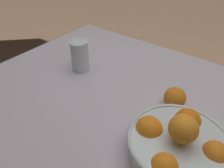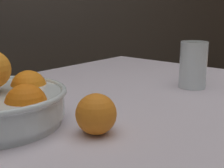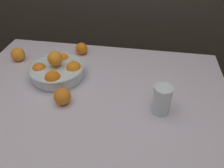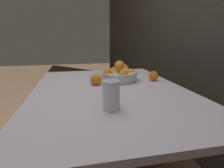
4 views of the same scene
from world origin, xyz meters
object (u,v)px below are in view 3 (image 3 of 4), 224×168
juice_glass (161,101)px  orange_loose_aside (62,97)px  fruit_bowl (58,70)px  orange_loose_front (18,54)px  orange_loose_near_bowl (81,49)px

juice_glass → orange_loose_aside: bearing=-177.4°
juice_glass → orange_loose_aside: size_ratio=1.75×
fruit_bowl → orange_loose_front: fruit_bowl is taller
orange_loose_aside → orange_loose_near_bowl: bearing=94.6°
juice_glass → orange_loose_aside: (-0.43, -0.02, -0.02)m
fruit_bowl → orange_loose_aside: (0.09, -0.18, -0.01)m
fruit_bowl → juice_glass: size_ratio=2.09×
fruit_bowl → orange_loose_aside: size_ratio=3.66×
orange_loose_near_bowl → fruit_bowl: bearing=-102.3°
orange_loose_near_bowl → orange_loose_aside: bearing=-85.4°
orange_loose_front → fruit_bowl: bearing=-22.9°
orange_loose_front → orange_loose_aside: (0.38, -0.31, -0.00)m
orange_loose_near_bowl → orange_loose_front: bearing=-159.1°
fruit_bowl → orange_loose_front: 0.31m
orange_loose_front → orange_loose_aside: size_ratio=1.01×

